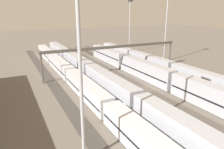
{
  "coord_description": "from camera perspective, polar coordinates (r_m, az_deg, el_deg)",
  "views": [
    {
      "loc": [
        -41.04,
        30.04,
        18.87
      ],
      "look_at": [
        7.73,
        5.37,
        2.5
      ],
      "focal_mm": 33.98,
      "sensor_mm": 36.0,
      "label": 1
    }
  ],
  "objects": [
    {
      "name": "ground_plane",
      "position": [
        54.25,
        8.8,
        -3.89
      ],
      "size": [
        400.0,
        400.0,
        0.0
      ],
      "primitive_type": "plane",
      "color": "#60594F"
    },
    {
      "name": "track_bed_0",
      "position": [
        67.4,
        22.81,
        -0.88
      ],
      "size": [
        140.0,
        2.8,
        0.12
      ],
      "primitive_type": "cube",
      "color": "#3D3833",
      "rests_on": "ground_plane"
    },
    {
      "name": "track_bed_1",
      "position": [
        63.77,
        19.86,
        -1.51
      ],
      "size": [
        140.0,
        2.8,
        0.12
      ],
      "primitive_type": "cube",
      "color": "#3D3833",
      "rests_on": "ground_plane"
    },
    {
      "name": "track_bed_2",
      "position": [
        60.35,
        16.57,
        -2.21
      ],
      "size": [
        140.0,
        2.8,
        0.12
      ],
      "primitive_type": "cube",
      "color": "#3D3833",
      "rests_on": "ground_plane"
    },
    {
      "name": "track_bed_3",
      "position": [
        57.15,
        12.9,
        -2.98
      ],
      "size": [
        140.0,
        2.8,
        0.12
      ],
      "primitive_type": "cube",
      "color": "#3D3833",
      "rests_on": "ground_plane"
    },
    {
      "name": "track_bed_4",
      "position": [
        54.23,
        8.8,
        -3.83
      ],
      "size": [
        140.0,
        2.8,
        0.12
      ],
      "primitive_type": "cube",
      "color": "#4C443D",
      "rests_on": "ground_plane"
    },
    {
      "name": "track_bed_5",
      "position": [
        51.63,
        4.25,
        -4.74
      ],
      "size": [
        140.0,
        2.8,
        0.12
      ],
      "primitive_type": "cube",
      "color": "#4C443D",
      "rests_on": "ground_plane"
    },
    {
      "name": "track_bed_6",
      "position": [
        49.4,
        -0.75,
        -5.71
      ],
      "size": [
        140.0,
        2.8,
        0.12
      ],
      "primitive_type": "cube",
      "color": "#4C443D",
      "rests_on": "ground_plane"
    },
    {
      "name": "track_bed_7",
      "position": [
        47.59,
        -6.2,
        -6.71
      ],
      "size": [
        140.0,
        2.8,
        0.12
      ],
      "primitive_type": "cube",
      "color": "#4C443D",
      "rests_on": "ground_plane"
    },
    {
      "name": "track_bed_8",
      "position": [
        46.25,
        -12.05,
        -7.72
      ],
      "size": [
        140.0,
        2.8,
        0.12
      ],
      "primitive_type": "cube",
      "color": "#3D3833",
      "rests_on": "ground_plane"
    },
    {
      "name": "train_on_track_1",
      "position": [
        60.99,
        22.41,
        -0.63
      ],
      "size": [
        114.8,
        3.06,
        4.4
      ],
      "color": "maroon",
      "rests_on": "ground_plane"
    },
    {
      "name": "train_on_track_7",
      "position": [
        50.27,
        -7.85,
        -3.03
      ],
      "size": [
        114.8,
        3.06,
        4.4
      ],
      "color": "#1E6B9E",
      "rests_on": "ground_plane"
    },
    {
      "name": "train_on_track_3",
      "position": [
        52.92,
        16.41,
        -1.94
      ],
      "size": [
        95.6,
        3.06,
        5.0
      ],
      "color": "#A8AAB2",
      "rests_on": "ground_plane"
    },
    {
      "name": "train_on_track_6",
      "position": [
        48.52,
        -0.79,
        -2.89
      ],
      "size": [
        119.8,
        3.0,
        5.0
      ],
      "color": "#A8AAB2",
      "rests_on": "ground_plane"
    },
    {
      "name": "light_mast_0",
      "position": [
        82.47,
        14.65,
        16.48
      ],
      "size": [
        2.8,
        0.7,
        30.88
      ],
      "color": "#9EA0A5",
      "rests_on": "ground_plane"
    },
    {
      "name": "light_mast_2",
      "position": [
        100.08,
        4.83,
        14.77
      ],
      "size": [
        2.8,
        0.7,
        24.14
      ],
      "color": "#9EA0A5",
      "rests_on": "ground_plane"
    },
    {
      "name": "light_mast_3",
      "position": [
        23.49,
        -9.27,
        17.54
      ],
      "size": [
        2.8,
        0.7,
        30.86
      ],
      "color": "#9EA0A5",
      "rests_on": "ground_plane"
    },
    {
      "name": "signal_gantry",
      "position": [
        65.58,
        0.85,
        6.95
      ],
      "size": [
        0.7,
        45.0,
        8.8
      ],
      "color": "#4C4742",
      "rests_on": "ground_plane"
    }
  ]
}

